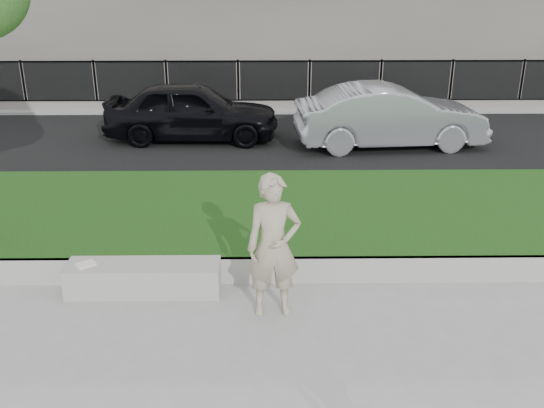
{
  "coord_description": "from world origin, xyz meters",
  "views": [
    {
      "loc": [
        0.19,
        -6.75,
        4.33
      ],
      "look_at": [
        0.3,
        1.2,
        1.17
      ],
      "focal_mm": 40.0,
      "sensor_mm": 36.0,
      "label": 1
    }
  ],
  "objects_px": {
    "man": "(274,246)",
    "car_silver": "(390,116)",
    "car_dark": "(192,111)",
    "book": "(86,264)",
    "stone_bench": "(144,278)"
  },
  "relations": [
    {
      "from": "man",
      "to": "car_silver",
      "type": "xyz_separation_m",
      "value": [
        3.02,
        7.73,
        -0.16
      ]
    },
    {
      "from": "car_dark",
      "to": "car_silver",
      "type": "height_order",
      "value": "car_silver"
    },
    {
      "from": "man",
      "to": "book",
      "type": "distance_m",
      "value": 2.7
    },
    {
      "from": "man",
      "to": "car_silver",
      "type": "distance_m",
      "value": 8.29
    },
    {
      "from": "man",
      "to": "car_dark",
      "type": "height_order",
      "value": "man"
    },
    {
      "from": "book",
      "to": "car_silver",
      "type": "xyz_separation_m",
      "value": [
        5.61,
        7.2,
        0.35
      ]
    },
    {
      "from": "stone_bench",
      "to": "car_silver",
      "type": "height_order",
      "value": "car_silver"
    },
    {
      "from": "book",
      "to": "car_silver",
      "type": "distance_m",
      "value": 9.14
    },
    {
      "from": "stone_bench",
      "to": "car_dark",
      "type": "height_order",
      "value": "car_dark"
    },
    {
      "from": "man",
      "to": "car_dark",
      "type": "bearing_deg",
      "value": 97.24
    },
    {
      "from": "car_silver",
      "to": "car_dark",
      "type": "bearing_deg",
      "value": 77.13
    },
    {
      "from": "book",
      "to": "car_dark",
      "type": "xyz_separation_m",
      "value": [
        0.62,
        7.9,
        0.34
      ]
    },
    {
      "from": "man",
      "to": "car_dark",
      "type": "relative_size",
      "value": 0.44
    },
    {
      "from": "man",
      "to": "car_dark",
      "type": "xyz_separation_m",
      "value": [
        -1.98,
        8.42,
        -0.17
      ]
    },
    {
      "from": "stone_bench",
      "to": "car_silver",
      "type": "distance_m",
      "value": 8.67
    }
  ]
}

